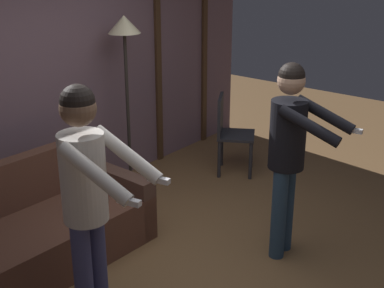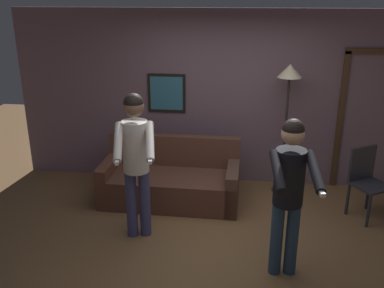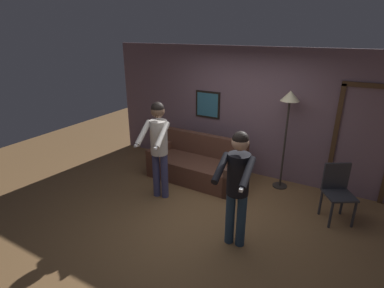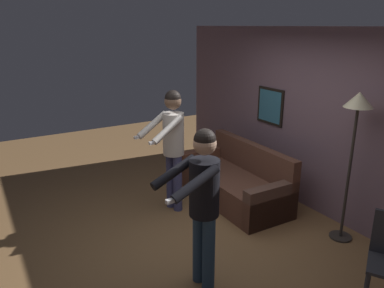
{
  "view_description": "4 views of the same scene",
  "coord_description": "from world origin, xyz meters",
  "px_view_note": "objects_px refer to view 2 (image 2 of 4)",
  "views": [
    {
      "loc": [
        -2.99,
        -2.36,
        2.58
      ],
      "look_at": [
        -0.03,
        0.02,
        1.13
      ],
      "focal_mm": 50.0,
      "sensor_mm": 36.0,
      "label": 1
    },
    {
      "loc": [
        0.18,
        -4.31,
        2.83
      ],
      "look_at": [
        -0.3,
        -0.09,
        1.3
      ],
      "focal_mm": 40.0,
      "sensor_mm": 36.0,
      "label": 2
    },
    {
      "loc": [
        1.9,
        -3.78,
        2.89
      ],
      "look_at": [
        -0.17,
        -0.12,
        1.28
      ],
      "focal_mm": 28.0,
      "sensor_mm": 36.0,
      "label": 3
    },
    {
      "loc": [
        3.49,
        -2.22,
        2.61
      ],
      "look_at": [
        -0.22,
        0.0,
        1.24
      ],
      "focal_mm": 35.0,
      "sensor_mm": 36.0,
      "label": 4
    }
  ],
  "objects_px": {
    "torchiere_lamp": "(289,87)",
    "dining_chair_distant": "(366,178)",
    "person_standing_left": "(136,153)",
    "couch": "(171,182)",
    "person_standing_right": "(289,185)"
  },
  "relations": [
    {
      "from": "torchiere_lamp",
      "to": "dining_chair_distant",
      "type": "distance_m",
      "value": 1.59
    },
    {
      "from": "person_standing_left",
      "to": "dining_chair_distant",
      "type": "height_order",
      "value": "person_standing_left"
    },
    {
      "from": "couch",
      "to": "person_standing_right",
      "type": "xyz_separation_m",
      "value": [
        1.44,
        -1.53,
        0.75
      ]
    },
    {
      "from": "torchiere_lamp",
      "to": "dining_chair_distant",
      "type": "relative_size",
      "value": 2.03
    },
    {
      "from": "couch",
      "to": "dining_chair_distant",
      "type": "bearing_deg",
      "value": -2.74
    },
    {
      "from": "person_standing_right",
      "to": "dining_chair_distant",
      "type": "distance_m",
      "value": 1.89
    },
    {
      "from": "couch",
      "to": "dining_chair_distant",
      "type": "distance_m",
      "value": 2.61
    },
    {
      "from": "person_standing_left",
      "to": "person_standing_right",
      "type": "bearing_deg",
      "value": -18.45
    },
    {
      "from": "couch",
      "to": "person_standing_right",
      "type": "relative_size",
      "value": 1.13
    },
    {
      "from": "dining_chair_distant",
      "to": "person_standing_right",
      "type": "bearing_deg",
      "value": -129.6
    },
    {
      "from": "person_standing_right",
      "to": "dining_chair_distant",
      "type": "bearing_deg",
      "value": 50.4
    },
    {
      "from": "person_standing_right",
      "to": "person_standing_left",
      "type": "bearing_deg",
      "value": 161.55
    },
    {
      "from": "couch",
      "to": "person_standing_right",
      "type": "height_order",
      "value": "person_standing_right"
    },
    {
      "from": "dining_chair_distant",
      "to": "couch",
      "type": "bearing_deg",
      "value": 177.26
    },
    {
      "from": "person_standing_left",
      "to": "dining_chair_distant",
      "type": "distance_m",
      "value": 3.01
    }
  ]
}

